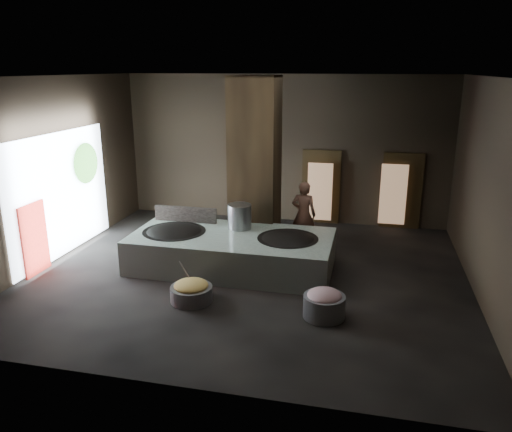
% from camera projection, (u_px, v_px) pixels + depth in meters
% --- Properties ---
extents(floor, '(10.00, 9.00, 0.10)m').
position_uv_depth(floor, '(249.00, 275.00, 11.84)').
color(floor, black).
rests_on(floor, ground).
extents(ceiling, '(10.00, 9.00, 0.10)m').
position_uv_depth(ceiling, '(248.00, 74.00, 10.52)').
color(ceiling, black).
rests_on(ceiling, back_wall).
extents(back_wall, '(10.00, 0.10, 4.50)m').
position_uv_depth(back_wall, '(284.00, 149.00, 15.43)').
color(back_wall, black).
rests_on(back_wall, ground).
extents(front_wall, '(10.00, 0.10, 4.50)m').
position_uv_depth(front_wall, '(171.00, 250.00, 6.93)').
color(front_wall, black).
rests_on(front_wall, ground).
extents(left_wall, '(0.10, 9.00, 4.50)m').
position_uv_depth(left_wall, '(50.00, 170.00, 12.27)').
color(left_wall, black).
rests_on(left_wall, ground).
extents(right_wall, '(0.10, 9.00, 4.50)m').
position_uv_depth(right_wall, '(491.00, 193.00, 10.09)').
color(right_wall, black).
rests_on(right_wall, ground).
extents(pillar, '(1.20, 1.20, 4.50)m').
position_uv_depth(pillar, '(255.00, 164.00, 13.02)').
color(pillar, black).
rests_on(pillar, ground).
extents(hearth_platform, '(4.81, 2.32, 0.83)m').
position_uv_depth(hearth_platform, '(232.00, 251.00, 12.05)').
color(hearth_platform, '#B5C9B7').
rests_on(hearth_platform, ground).
extents(platform_cap, '(4.69, 2.25, 0.03)m').
position_uv_depth(platform_cap, '(232.00, 236.00, 11.94)').
color(platform_cap, black).
rests_on(platform_cap, hearth_platform).
extents(wok_left, '(1.51, 1.51, 0.42)m').
position_uv_depth(wok_left, '(174.00, 235.00, 12.22)').
color(wok_left, black).
rests_on(wok_left, hearth_platform).
extents(wok_left_rim, '(1.54, 1.54, 0.05)m').
position_uv_depth(wok_left_rim, '(174.00, 232.00, 12.20)').
color(wok_left_rim, black).
rests_on(wok_left_rim, hearth_platform).
extents(wok_right, '(1.41, 1.41, 0.40)m').
position_uv_depth(wok_right, '(288.00, 242.00, 11.71)').
color(wok_right, black).
rests_on(wok_right, hearth_platform).
extents(wok_right_rim, '(1.44, 1.44, 0.05)m').
position_uv_depth(wok_right_rim, '(288.00, 239.00, 11.69)').
color(wok_right_rim, black).
rests_on(wok_right_rim, hearth_platform).
extents(stock_pot, '(0.58, 0.58, 0.63)m').
position_uv_depth(stock_pot, '(240.00, 217.00, 12.35)').
color(stock_pot, gray).
rests_on(stock_pot, hearth_platform).
extents(splash_guard, '(1.67, 0.07, 0.42)m').
position_uv_depth(splash_guard, '(185.00, 215.00, 12.89)').
color(splash_guard, black).
rests_on(splash_guard, hearth_platform).
extents(cook, '(0.70, 0.50, 1.80)m').
position_uv_depth(cook, '(304.00, 214.00, 13.36)').
color(cook, '#8B5B46').
rests_on(cook, ground).
extents(veg_basin, '(1.01, 1.01, 0.32)m').
position_uv_depth(veg_basin, '(191.00, 294.00, 10.38)').
color(veg_basin, slate).
rests_on(veg_basin, ground).
extents(veg_fill, '(0.72, 0.72, 0.22)m').
position_uv_depth(veg_fill, '(191.00, 285.00, 10.32)').
color(veg_fill, '#A2B356').
rests_on(veg_fill, veg_basin).
extents(ladle, '(0.22, 0.30, 0.62)m').
position_uv_depth(ladle, '(186.00, 273.00, 10.44)').
color(ladle, gray).
rests_on(ladle, veg_basin).
extents(meat_basin, '(0.91, 0.91, 0.45)m').
position_uv_depth(meat_basin, '(324.00, 306.00, 9.70)').
color(meat_basin, slate).
rests_on(meat_basin, ground).
extents(meat_fill, '(0.68, 0.68, 0.26)m').
position_uv_depth(meat_fill, '(325.00, 296.00, 9.63)').
color(meat_fill, '#B96F7C').
rests_on(meat_fill, meat_basin).
extents(doorway_near, '(1.18, 0.08, 2.38)m').
position_uv_depth(doorway_near, '(321.00, 188.00, 15.41)').
color(doorway_near, black).
rests_on(doorway_near, ground).
extents(doorway_near_glow, '(0.75, 0.04, 1.77)m').
position_uv_depth(doorway_near_glow, '(320.00, 192.00, 15.16)').
color(doorway_near_glow, '#8C6647').
rests_on(doorway_near_glow, ground).
extents(doorway_far, '(1.18, 0.08, 2.38)m').
position_uv_depth(doorway_far, '(401.00, 192.00, 14.89)').
color(doorway_far, black).
rests_on(doorway_far, ground).
extents(doorway_far_glow, '(0.77, 0.04, 1.82)m').
position_uv_depth(doorway_far_glow, '(393.00, 195.00, 14.83)').
color(doorway_far_glow, '#8C6647').
rests_on(doorway_far_glow, ground).
extents(left_opening, '(0.04, 4.20, 3.10)m').
position_uv_depth(left_opening, '(61.00, 194.00, 12.62)').
color(left_opening, white).
rests_on(left_opening, ground).
extents(pavilion_sliver, '(0.05, 0.90, 1.70)m').
position_uv_depth(pavilion_sliver, '(35.00, 239.00, 11.60)').
color(pavilion_sliver, maroon).
rests_on(pavilion_sliver, ground).
extents(tree_silhouette, '(0.28, 1.10, 1.10)m').
position_uv_depth(tree_silhouette, '(86.00, 163.00, 13.45)').
color(tree_silhouette, '#194714').
rests_on(tree_silhouette, left_opening).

